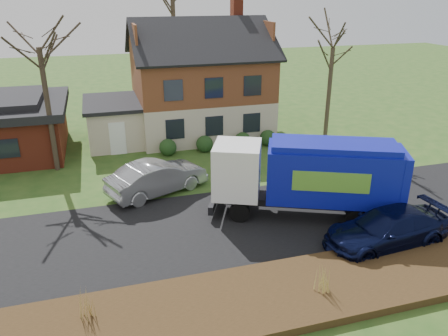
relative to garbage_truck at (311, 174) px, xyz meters
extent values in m
plane|color=#274C19|center=(-3.65, 0.19, -2.09)|extent=(120.00, 120.00, 0.00)
cube|color=black|center=(-3.65, 0.19, -2.08)|extent=(80.00, 7.00, 0.02)
cube|color=black|center=(-3.65, -5.11, -1.94)|extent=(80.00, 3.50, 0.30)
cube|color=beige|center=(-1.65, 14.19, -0.74)|extent=(9.00, 7.50, 2.70)
cube|color=#522A17|center=(-1.65, 14.19, 2.01)|extent=(9.00, 7.50, 2.80)
cube|color=maroon|center=(1.35, 15.19, 6.37)|extent=(0.70, 0.90, 1.60)
cube|color=beige|center=(-7.85, 13.69, -0.79)|extent=(3.50, 5.50, 2.60)
cube|color=black|center=(-7.85, 13.69, 0.63)|extent=(3.90, 5.90, 0.24)
cylinder|color=black|center=(-3.21, 0.38, -1.63)|extent=(0.98, 0.66, 0.93)
cylinder|color=black|center=(-2.46, 2.11, -1.63)|extent=(0.98, 0.66, 0.93)
cylinder|color=black|center=(1.47, -1.67, -1.63)|extent=(0.98, 0.66, 0.93)
cylinder|color=black|center=(2.22, 0.05, -1.63)|extent=(0.98, 0.66, 0.93)
cylinder|color=black|center=(2.54, -2.14, -1.63)|extent=(0.98, 0.66, 0.93)
cylinder|color=black|center=(3.29, -0.42, -1.63)|extent=(0.98, 0.66, 0.93)
cube|color=black|center=(0.04, -0.02, -1.33)|extent=(7.50, 4.08, 0.31)
cube|color=white|center=(-3.04, 1.33, 0.06)|extent=(2.79, 2.88, 2.42)
cube|color=black|center=(-3.94, 1.73, 0.19)|extent=(0.86, 1.84, 0.81)
cube|color=black|center=(-4.03, 1.77, -1.60)|extent=(1.11, 2.14, 0.40)
cube|color=#0C1395|center=(0.82, -0.36, 0.06)|extent=(6.07, 4.32, 2.42)
cube|color=#0C1395|center=(0.82, -0.36, 1.40)|extent=(5.72, 3.97, 0.27)
cube|color=#0C1395|center=(3.49, -1.53, -0.03)|extent=(1.21, 2.22, 2.60)
cube|color=#569430|center=(0.24, -1.35, 0.15)|extent=(2.97, 1.33, 0.90)
cube|color=#569430|center=(1.15, 0.74, 0.15)|extent=(2.97, 1.33, 0.90)
imported|color=#9B9EA2|center=(-6.30, 4.46, -1.24)|extent=(5.50, 3.74, 1.71)
imported|color=black|center=(1.86, -3.21, -1.32)|extent=(5.46, 2.57, 1.54)
cylinder|color=#3A2E23|center=(-11.48, 9.28, 1.39)|extent=(0.29, 0.29, 6.96)
cylinder|color=#443929|center=(6.17, 9.73, 1.06)|extent=(0.29, 0.29, 6.31)
cylinder|color=#3E3425|center=(-2.13, 21.27, 2.69)|extent=(0.36, 0.36, 9.56)
cone|color=tan|center=(-9.80, -4.63, -1.29)|extent=(0.04, 0.04, 1.00)
cone|color=tan|center=(-9.97, -4.63, -1.29)|extent=(0.04, 0.04, 1.00)
cone|color=tan|center=(-9.64, -4.63, -1.29)|extent=(0.04, 0.04, 1.00)
cone|color=tan|center=(-9.80, -4.50, -1.29)|extent=(0.04, 0.04, 1.00)
cone|color=tan|center=(-9.80, -4.76, -1.29)|extent=(0.04, 0.04, 1.00)
cone|color=tan|center=(-2.17, -5.45, -1.28)|extent=(0.04, 0.04, 1.03)
cone|color=tan|center=(-2.34, -5.45, -1.28)|extent=(0.04, 0.04, 1.03)
cone|color=tan|center=(-2.01, -5.45, -1.28)|extent=(0.04, 0.04, 1.03)
cone|color=tan|center=(-2.17, -5.32, -1.28)|extent=(0.04, 0.04, 1.03)
cone|color=tan|center=(-2.17, -5.58, -1.28)|extent=(0.04, 0.04, 1.03)
camera|label=1|loc=(-8.81, -16.14, 7.60)|focal=35.00mm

